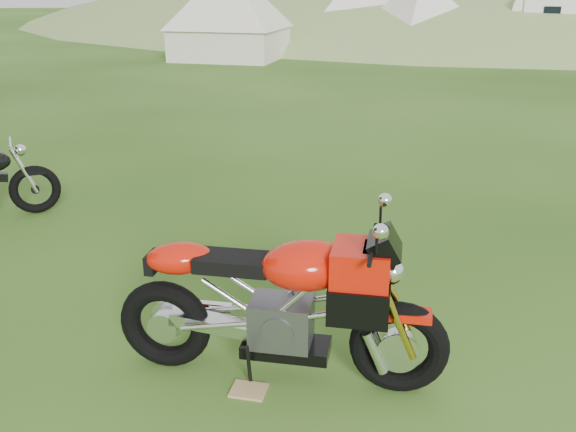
{
  "coord_description": "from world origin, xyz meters",
  "views": [
    {
      "loc": [
        -0.29,
        -4.93,
        2.61
      ],
      "look_at": [
        0.32,
        0.4,
        0.62
      ],
      "focal_mm": 40.0,
      "sensor_mm": 36.0,
      "label": 1
    }
  ],
  "objects_px": {
    "tent_mid": "(359,8)",
    "tent_right": "(420,13)",
    "plywood_board": "(249,390)",
    "caravan": "(573,23)",
    "sport_motorcycle": "(278,293)",
    "tent_left": "(230,14)"
  },
  "relations": [
    {
      "from": "tent_mid",
      "to": "tent_right",
      "type": "bearing_deg",
      "value": -42.1
    },
    {
      "from": "tent_left",
      "to": "caravan",
      "type": "bearing_deg",
      "value": 22.84
    },
    {
      "from": "plywood_board",
      "to": "caravan",
      "type": "bearing_deg",
      "value": 56.23
    },
    {
      "from": "tent_left",
      "to": "caravan",
      "type": "xyz_separation_m",
      "value": [
        12.58,
        0.44,
        -0.41
      ]
    },
    {
      "from": "sport_motorcycle",
      "to": "tent_right",
      "type": "height_order",
      "value": "tent_right"
    },
    {
      "from": "plywood_board",
      "to": "caravan",
      "type": "height_order",
      "value": "caravan"
    },
    {
      "from": "tent_right",
      "to": "sport_motorcycle",
      "type": "bearing_deg",
      "value": -129.2
    },
    {
      "from": "tent_left",
      "to": "caravan",
      "type": "distance_m",
      "value": 12.59
    },
    {
      "from": "tent_mid",
      "to": "caravan",
      "type": "relative_size",
      "value": 0.74
    },
    {
      "from": "caravan",
      "to": "tent_mid",
      "type": "bearing_deg",
      "value": 173.4
    },
    {
      "from": "plywood_board",
      "to": "tent_left",
      "type": "bearing_deg",
      "value": 88.55
    },
    {
      "from": "plywood_board",
      "to": "tent_mid",
      "type": "xyz_separation_m",
      "value": [
        5.94,
        23.63,
        1.43
      ]
    },
    {
      "from": "sport_motorcycle",
      "to": "caravan",
      "type": "height_order",
      "value": "caravan"
    },
    {
      "from": "tent_left",
      "to": "tent_mid",
      "type": "bearing_deg",
      "value": 60.52
    },
    {
      "from": "tent_mid",
      "to": "caravan",
      "type": "height_order",
      "value": "tent_mid"
    },
    {
      "from": "sport_motorcycle",
      "to": "tent_mid",
      "type": "relative_size",
      "value": 0.65
    },
    {
      "from": "caravan",
      "to": "plywood_board",
      "type": "bearing_deg",
      "value": -100.49
    },
    {
      "from": "sport_motorcycle",
      "to": "plywood_board",
      "type": "bearing_deg",
      "value": -126.87
    },
    {
      "from": "plywood_board",
      "to": "tent_mid",
      "type": "height_order",
      "value": "tent_mid"
    },
    {
      "from": "tent_left",
      "to": "caravan",
      "type": "relative_size",
      "value": 0.75
    },
    {
      "from": "sport_motorcycle",
      "to": "tent_right",
      "type": "xyz_separation_m",
      "value": [
        7.58,
        21.09,
        0.69
      ]
    },
    {
      "from": "sport_motorcycle",
      "to": "plywood_board",
      "type": "relative_size",
      "value": 9.18
    }
  ]
}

